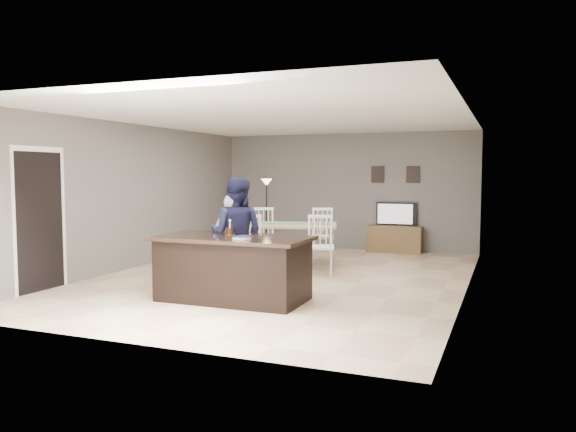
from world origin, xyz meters
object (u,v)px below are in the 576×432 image
at_px(plate_stack, 242,238).
at_px(television, 396,214).
at_px(tv_console, 395,239).
at_px(man, 236,235).
at_px(kitchen_island, 233,268).
at_px(woman, 232,243).
at_px(dining_table, 289,231).
at_px(birthday_cake, 230,231).
at_px(floor_lamp, 267,195).

bearing_deg(plate_stack, television, 80.90).
bearing_deg(tv_console, man, -105.84).
bearing_deg(kitchen_island, woman, 118.67).
height_order(tv_console, dining_table, dining_table).
relative_size(birthday_cake, floor_lamp, 0.13).
xyz_separation_m(birthday_cake, plate_stack, (0.39, -0.41, -0.03)).
relative_size(tv_console, woman, 0.82).
bearing_deg(tv_console, plate_stack, -99.21).
bearing_deg(television, plate_stack, 80.90).
distance_m(tv_console, television, 0.57).
xyz_separation_m(tv_console, dining_table, (-1.47, -2.74, 0.39)).
bearing_deg(television, floor_lamp, 20.97).
relative_size(woman, man, 0.85).
bearing_deg(floor_lamp, dining_table, -54.96).
distance_m(kitchen_island, dining_table, 2.85).
height_order(woman, plate_stack, woman).
bearing_deg(man, dining_table, -96.61).
bearing_deg(woman, birthday_cake, 101.59).
bearing_deg(dining_table, television, 45.44).
height_order(tv_console, man, man).
bearing_deg(floor_lamp, plate_stack, -69.95).
height_order(kitchen_island, woman, woman).
relative_size(woman, birthday_cake, 6.77).
relative_size(man, birthday_cake, 7.92).
distance_m(plate_stack, dining_table, 3.13).
bearing_deg(woman, man, 168.04).
bearing_deg(television, tv_console, 90.00).
bearing_deg(floor_lamp, woman, -73.34).
bearing_deg(man, kitchen_island, 104.46).
height_order(television, dining_table, television).
height_order(television, plate_stack, television).
bearing_deg(plate_stack, woman, 124.87).
xyz_separation_m(woman, floor_lamp, (-1.21, 4.05, 0.55)).
bearing_deg(woman, plate_stack, 112.91).
distance_m(woman, dining_table, 2.28).
xyz_separation_m(dining_table, floor_lamp, (-1.24, 1.77, 0.60)).
distance_m(kitchen_island, man, 0.72).
xyz_separation_m(man, floor_lamp, (-1.29, 4.05, 0.42)).
bearing_deg(plate_stack, tv_console, 80.79).
xyz_separation_m(man, dining_table, (-0.05, 2.28, -0.18)).
bearing_deg(woman, kitchen_island, 106.71).
relative_size(plate_stack, floor_lamp, 0.16).
height_order(woman, dining_table, woman).
relative_size(television, man, 0.53).
bearing_deg(tv_console, television, 90.00).
height_order(man, birthday_cake, man).
bearing_deg(woman, floor_lamp, -85.29).
bearing_deg(man, woman, -7.75).
xyz_separation_m(tv_console, television, (0.00, 0.07, 0.56)).
bearing_deg(man, floor_lamp, -80.10).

